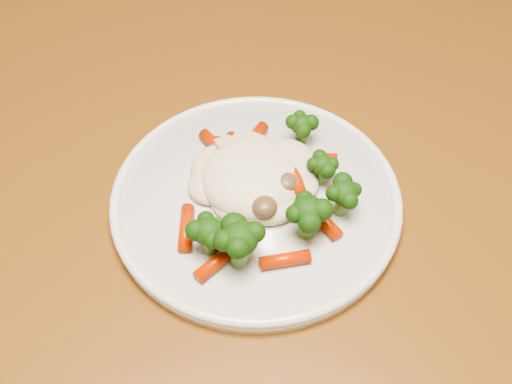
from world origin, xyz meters
TOP-DOWN VIEW (x-y plane):
  - dining_table at (0.35, -0.09)m, footprint 1.40×1.15m
  - plate at (0.44, -0.16)m, footprint 0.27×0.27m
  - meal at (0.44, -0.16)m, footprint 0.17×0.18m

SIDE VIEW (x-z plane):
  - dining_table at x=0.35m, z-range 0.28..1.03m
  - plate at x=0.44m, z-range 0.75..0.76m
  - meal at x=0.44m, z-range 0.76..0.81m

